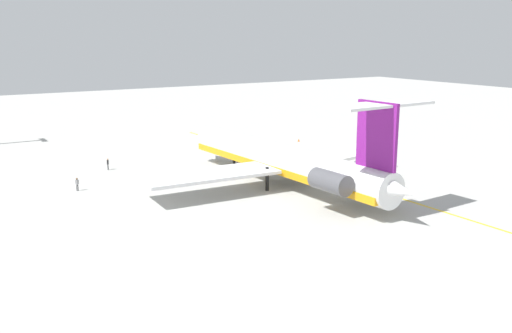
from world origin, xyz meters
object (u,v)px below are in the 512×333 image
object	(u,v)px
ground_crew_near_tail	(108,163)
safety_cone_nose	(299,140)
ground_crew_near_nose	(77,183)
main_jetliner	(287,161)

from	to	relation	value
ground_crew_near_tail	safety_cone_nose	xyz separation A→B (m)	(3.94, -37.84, -0.83)
ground_crew_near_nose	ground_crew_near_tail	distance (m)	11.71
ground_crew_near_nose	ground_crew_near_tail	size ratio (longest dim) A/B	0.99
ground_crew_near_tail	safety_cone_nose	bearing A→B (deg)	-138.71
main_jetliner	ground_crew_near_tail	size ratio (longest dim) A/B	25.18
ground_crew_near_tail	main_jetliner	bearing A→B (deg)	163.54
main_jetliner	safety_cone_nose	size ratio (longest dim) A/B	79.65
main_jetliner	ground_crew_near_tail	distance (m)	28.01
ground_crew_near_tail	safety_cone_nose	size ratio (longest dim) A/B	3.16
ground_crew_near_nose	safety_cone_nose	world-z (taller)	ground_crew_near_nose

